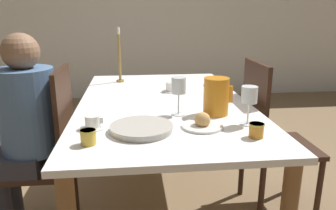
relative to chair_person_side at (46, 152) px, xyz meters
name	(u,v)px	position (x,y,z in m)	size (l,w,h in m)	color
wall_back	(143,10)	(0.68, 3.22, 0.78)	(10.00, 0.06, 2.60)	white
dining_table	(164,117)	(0.68, 0.13, 0.15)	(1.00, 1.70, 0.77)	white
chair_person_side	(46,152)	(0.00, 0.00, 0.00)	(0.42, 0.42, 1.00)	#331E14
chair_opposite	(270,136)	(1.36, 0.10, 0.00)	(0.42, 0.42, 1.00)	#331E14
person_seated	(23,124)	(-0.10, -0.04, 0.19)	(0.39, 0.41, 1.19)	#33333D
red_pitcher	(216,96)	(0.93, -0.16, 0.34)	(0.16, 0.13, 0.20)	orange
wine_glass_water	(179,87)	(0.73, -0.14, 0.39)	(0.08, 0.08, 0.20)	white
wine_glass_juice	(249,97)	(1.04, -0.33, 0.38)	(0.08, 0.08, 0.19)	white
teacup_near_person	(93,123)	(0.31, -0.31, 0.27)	(0.12, 0.12, 0.06)	white
teacup_across	(171,88)	(0.75, 0.37, 0.27)	(0.12, 0.12, 0.06)	white
serving_tray	(142,128)	(0.53, -0.37, 0.26)	(0.29, 0.29, 0.03)	#B7B2A8
bread_plate	(202,123)	(0.82, -0.35, 0.27)	(0.19, 0.19, 0.08)	white
jam_jar_amber	(256,130)	(1.02, -0.50, 0.28)	(0.07, 0.07, 0.06)	#C67A1E
jam_jar_red	(88,136)	(0.31, -0.50, 0.28)	(0.07, 0.07, 0.06)	gold
candlestick_tall	(120,60)	(0.40, 0.72, 0.41)	(0.06, 0.06, 0.41)	olive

